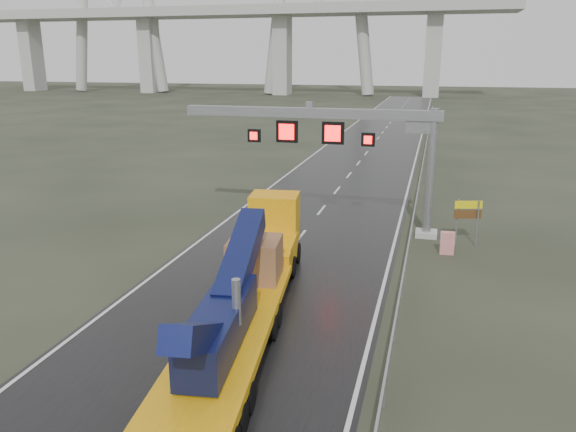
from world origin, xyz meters
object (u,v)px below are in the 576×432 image
(heavy_haul_truck, at_px, (249,277))
(exit_sign_pair, at_px, (468,214))
(sign_gantry, at_px, (345,135))
(striped_barrier, at_px, (447,243))

(heavy_haul_truck, xyz_separation_m, exit_sign_pair, (8.57, 11.24, 0.16))
(sign_gantry, height_order, striped_barrier, sign_gantry)
(heavy_haul_truck, xyz_separation_m, striped_barrier, (7.57, 9.45, -1.01))
(sign_gantry, distance_m, exit_sign_pair, 7.97)
(exit_sign_pair, xyz_separation_m, striped_barrier, (-1.00, -1.80, -1.17))
(heavy_haul_truck, distance_m, striped_barrier, 12.15)
(striped_barrier, bearing_deg, heavy_haul_truck, -132.22)
(sign_gantry, bearing_deg, striped_barrier, -25.66)
(heavy_haul_truck, bearing_deg, exit_sign_pair, 45.61)
(exit_sign_pair, distance_m, striped_barrier, 2.37)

